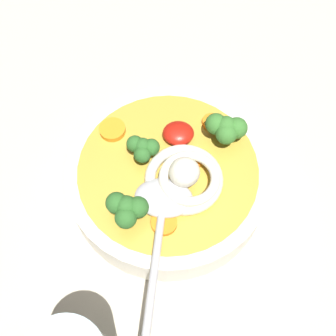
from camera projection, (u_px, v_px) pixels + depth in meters
table_slab at (193, 172)px, 53.00cm from camera, size 94.16×94.16×3.83cm
soup_bowl at (168, 177)px, 47.85cm from camera, size 22.29×22.29×4.53cm
noodle_pile at (185, 177)px, 44.12cm from camera, size 9.10×8.92×3.66cm
soup_spoon at (162, 210)px, 42.72cm from camera, size 6.41×17.46×1.60cm
chili_sauce_dollop at (178, 133)px, 47.11cm from camera, size 3.48×3.13×1.57cm
broccoli_floret_far at (127, 209)px, 41.37cm from camera, size 4.29×3.69×3.39cm
broccoli_floret_front at (226, 129)px, 45.59cm from camera, size 4.58×3.94×3.62cm
broccoli_floret_left at (143, 148)px, 45.04cm from camera, size 3.59×3.09×2.84cm
carrot_slice_right at (191, 158)px, 46.23cm from camera, size 2.76×2.76×0.50cm
carrot_slice_near_spoon at (211, 122)px, 48.39cm from camera, size 2.08×2.08×0.62cm
carrot_slice_center at (112, 130)px, 47.86cm from camera, size 2.94×2.94×0.68cm
carrot_slice_beside_noodles at (164, 223)px, 42.61cm from camera, size 2.65×2.65×0.61cm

